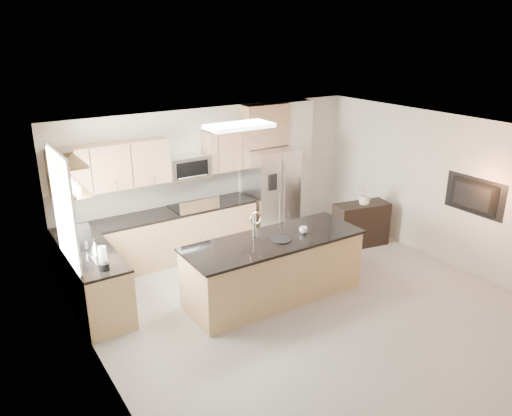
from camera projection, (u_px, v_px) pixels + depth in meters
floor at (322, 316)px, 7.23m from camera, size 6.50×6.50×0.00m
ceiling at (331, 139)px, 6.35m from camera, size 6.00×6.50×0.02m
wall_back at (213, 177)px, 9.36m from camera, size 6.00×0.02×2.60m
wall_left at (108, 293)px, 5.26m from camera, size 0.02×6.50×2.60m
wall_right at (464, 195)px, 8.32m from camera, size 0.02×6.50×2.60m
back_counter at (161, 237)px, 8.76m from camera, size 3.55×0.66×1.44m
left_counter at (96, 284)px, 7.17m from camera, size 0.66×1.50×0.92m
range at (194, 230)px, 9.07m from camera, size 0.76×0.64×1.14m
upper_cabinets at (148, 161)px, 8.38m from camera, size 3.50×0.33×0.75m
microwave at (188, 167)px, 8.77m from camera, size 0.76×0.40×0.40m
refrigerator at (270, 193)px, 9.74m from camera, size 0.92×0.78×1.78m
partition_column at (295, 165)px, 10.17m from camera, size 0.60×0.30×2.60m
window at (64, 211)px, 6.61m from camera, size 0.04×1.15×1.65m
shelf_lower at (69, 186)px, 6.65m from camera, size 0.30×1.20×0.04m
shelf_upper at (65, 159)px, 6.53m from camera, size 0.30×1.20×0.04m
ceiling_fixture at (239, 126)px, 7.42m from camera, size 1.00×0.50×0.06m
island at (274, 268)px, 7.61m from camera, size 2.79×1.03×1.39m
credenza at (361, 224)px, 9.48m from camera, size 1.10×0.62×0.83m
cup at (303, 230)px, 7.65m from camera, size 0.15×0.15×0.10m
platter at (281, 240)px, 7.41m from camera, size 0.35×0.35×0.02m
blender at (103, 260)px, 6.55m from camera, size 0.14×0.14×0.33m
kettle at (95, 247)px, 7.03m from camera, size 0.18×0.18×0.22m
coffee_maker at (84, 238)px, 7.19m from camera, size 0.21×0.24×0.35m
bowl at (63, 152)px, 6.60m from camera, size 0.38×0.38×0.09m
flower_vase at (366, 188)px, 9.23m from camera, size 0.66×0.61×0.62m
television at (471, 197)px, 8.10m from camera, size 0.14×1.08×0.62m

